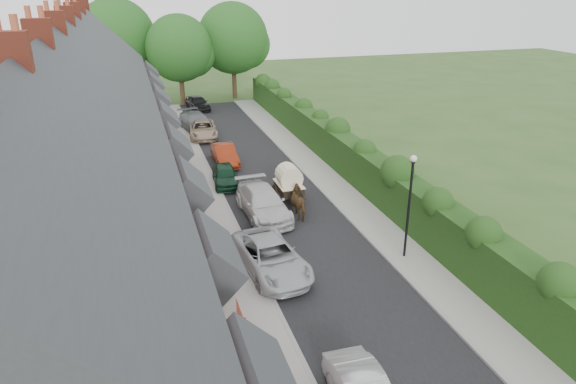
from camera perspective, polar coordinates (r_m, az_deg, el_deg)
name	(u,v)px	position (r m, az deg, el deg)	size (l,w,h in m)	color
ground	(377,319)	(20.96, 9.82, -13.78)	(140.00, 140.00, 0.00)	#2D4C1E
road	(284,210)	(29.65, -0.46, -1.98)	(6.00, 58.00, 0.02)	black
pavement_hedge_side	(349,201)	(30.95, 6.83, -0.96)	(2.20, 58.00, 0.12)	gray
pavement_house_side	(218,217)	(28.87, -7.81, -2.80)	(1.70, 58.00, 0.12)	gray
kerb_hedge_side	(333,203)	(30.57, 5.02, -1.19)	(0.18, 58.00, 0.13)	gray
kerb_house_side	(232,215)	(28.99, -6.25, -2.60)	(0.18, 58.00, 0.13)	gray
hedge	(378,173)	(31.12, 10.00, 2.04)	(2.10, 58.00, 2.85)	#183B12
terrace_row	(80,159)	(26.19, -22.14, 3.43)	(9.05, 40.50, 11.50)	maroon
garden_wall_row	(202,220)	(27.69, -9.54, -3.14)	(0.35, 40.35, 1.10)	maroon
lamppost	(410,194)	(23.91, 13.41, -0.25)	(0.32, 0.32, 5.16)	black
tree_far_left	(182,50)	(55.62, -11.65, 15.22)	(7.14, 6.80, 9.29)	#332316
tree_far_right	(236,40)	(58.43, -5.79, 16.48)	(7.98, 7.60, 10.31)	#332316
tree_far_back	(121,39)	(58.23, -18.09, 15.82)	(8.40, 8.00, 10.82)	#332316
car_silver_b	(271,257)	(23.29, -1.91, -7.24)	(2.45, 5.32, 1.48)	#B0B4B8
car_white	(263,203)	(28.66, -2.80, -1.21)	(2.20, 5.42, 1.57)	silver
car_green	(225,175)	(33.33, -7.02, 1.84)	(1.51, 3.76, 1.28)	black
car_red	(225,155)	(37.22, -7.05, 4.14)	(1.47, 4.21, 1.39)	maroon
car_beige	(203,129)	(44.05, -9.47, 6.88)	(2.27, 4.92, 1.37)	tan
car_grey	(196,122)	(46.04, -10.14, 7.64)	(2.19, 5.39, 1.56)	slate
car_black	(198,103)	(53.93, -9.99, 9.74)	(1.71, 4.25, 1.45)	black
horse	(300,203)	(28.54, 1.36, -1.18)	(0.90, 1.98, 1.68)	#4E371C
horse_cart	(289,181)	(30.24, 0.09, 1.24)	(1.46, 3.23, 2.33)	black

